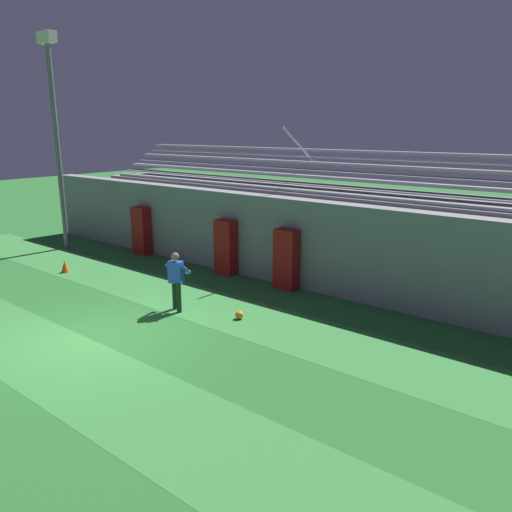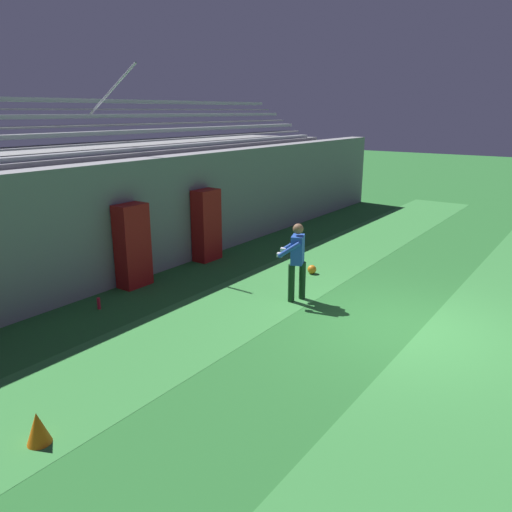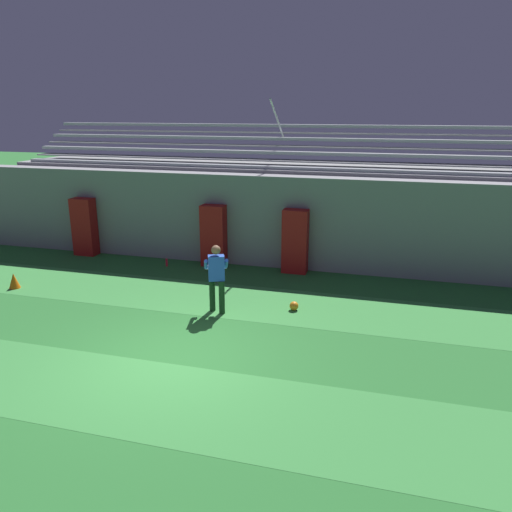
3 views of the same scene
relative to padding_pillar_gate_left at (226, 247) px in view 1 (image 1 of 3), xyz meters
name	(u,v)px [view 1 (image 1 of 3)]	position (x,y,z in m)	size (l,w,h in m)	color
ground_plane	(101,337)	(1.28, -5.95, -0.95)	(80.00, 80.00, 0.00)	#286B2D
turf_stripe_mid	(47,357)	(1.28, -7.33, -0.95)	(28.00, 2.31, 0.01)	#38843D
turf_stripe_far	(196,302)	(1.28, -2.71, -0.95)	(28.00, 2.31, 0.01)	#38843D
back_wall	(265,237)	(1.28, 0.55, 0.45)	(24.00, 0.60, 2.80)	gray
padding_pillar_gate_left	(226,247)	(0.00, 0.00, 0.00)	(0.74, 0.44, 1.90)	maroon
padding_pillar_gate_right	(286,259)	(2.56, 0.00, 0.00)	(0.74, 0.44, 1.90)	maroon
padding_pillar_far_left	(142,231)	(-4.55, 0.00, 0.00)	(0.74, 0.44, 1.90)	maroon
bleacher_stand	(299,225)	(1.28, 2.54, 0.55)	(18.00, 3.35, 5.03)	gray
floodlight_pole	(54,117)	(-7.88, -1.37, 4.40)	(0.90, 0.36, 8.53)	slate
goalkeeper	(176,278)	(1.35, -3.51, 0.00)	(0.71, 0.66, 1.67)	#143319
soccer_ball	(239,315)	(3.12, -2.91, -0.84)	(0.22, 0.22, 0.22)	orange
traffic_cone	(65,267)	(-4.56, -3.41, -0.74)	(0.30, 0.30, 0.42)	orange
water_bottle	(188,267)	(-1.40, -0.49, -0.83)	(0.07, 0.07, 0.24)	red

